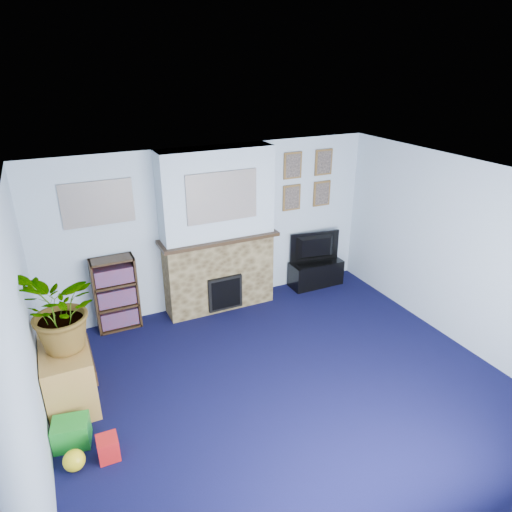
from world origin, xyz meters
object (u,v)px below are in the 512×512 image
tv_stand (316,272)px  sideboard (69,374)px  television (316,248)px  bookshelf (116,295)px

tv_stand → sideboard: size_ratio=0.98×
television → bookshelf: bookshelf is taller
bookshelf → sideboard: bearing=-119.4°
television → sideboard: (-3.93, -1.26, -0.31)m
tv_stand → sideboard: sideboard is taller
television → sideboard: television is taller
tv_stand → sideboard: bearing=-162.4°
television → sideboard: 4.14m
television → bookshelf: (-3.19, 0.06, -0.15)m
bookshelf → tv_stand: bearing=-1.4°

